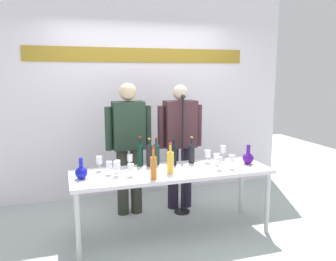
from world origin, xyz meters
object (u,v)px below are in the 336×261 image
at_px(wine_bottle_2, 170,161).
at_px(presenter_right, 180,139).
at_px(wine_glass_left_5, 131,167).
at_px(wine_glass_right_3, 223,149).
at_px(display_table, 172,175).
at_px(wine_bottle_4, 174,154).
at_px(wine_glass_right_2, 207,154).
at_px(wine_glass_right_4, 219,161).
at_px(wine_glass_right_1, 232,159).
at_px(wine_bottle_3, 149,154).
at_px(wine_glass_left_1, 99,160).
at_px(wine_glass_left_3, 130,158).
at_px(decanter_blue_right, 248,158).
at_px(wine_bottle_6, 192,152).
at_px(wine_bottle_5, 140,154).
at_px(wine_bottle_1, 156,153).
at_px(wine_glass_left_2, 109,165).
at_px(microphone_stand, 182,174).
at_px(decanter_blue_left, 81,172).
at_px(wine_glass_right_0, 217,157).
at_px(presenter_left, 129,141).
at_px(wine_glass_left_0, 118,164).
at_px(wine_bottle_0, 154,166).
at_px(wine_glass_left_4, 117,166).

bearing_deg(wine_bottle_2, presenter_right, 63.86).
bearing_deg(wine_glass_left_5, wine_glass_right_3, 16.71).
xyz_separation_m(display_table, wine_bottle_4, (0.08, 0.20, 0.19)).
relative_size(wine_glass_right_2, wine_glass_right_4, 1.05).
bearing_deg(wine_glass_right_4, wine_glass_right_1, -0.16).
xyz_separation_m(wine_bottle_3, wine_glass_right_4, (0.68, -0.37, -0.04)).
bearing_deg(wine_glass_left_1, presenter_right, 23.83).
relative_size(wine_glass_left_3, wine_glass_right_1, 0.91).
distance_m(display_table, decanter_blue_right, 0.93).
xyz_separation_m(wine_bottle_6, wine_glass_left_1, (-1.07, -0.00, -0.01)).
relative_size(wine_bottle_5, wine_glass_left_1, 2.11).
height_order(wine_bottle_1, wine_glass_left_2, wine_bottle_1).
height_order(decanter_blue_right, wine_glass_right_3, decanter_blue_right).
height_order(wine_bottle_5, microphone_stand, microphone_stand).
bearing_deg(wine_glass_left_2, decanter_blue_left, -168.54).
height_order(wine_bottle_2, wine_glass_right_3, wine_bottle_2).
relative_size(wine_glass_right_0, wine_glass_right_3, 0.82).
relative_size(presenter_left, wine_bottle_2, 5.10).
distance_m(wine_bottle_2, wine_glass_left_3, 0.52).
bearing_deg(decanter_blue_right, wine_bottle_2, -175.29).
bearing_deg(wine_glass_right_4, presenter_right, 100.27).
bearing_deg(wine_glass_left_1, wine_bottle_5, 6.80).
xyz_separation_m(wine_glass_left_2, microphone_stand, (0.98, 0.47, -0.33)).
height_order(wine_glass_left_3, wine_glass_right_0, wine_glass_left_3).
xyz_separation_m(wine_glass_left_0, wine_glass_left_1, (-0.18, 0.12, 0.02)).
xyz_separation_m(wine_bottle_6, wine_glass_left_3, (-0.72, 0.07, -0.03)).
xyz_separation_m(wine_bottle_1, wine_glass_left_1, (-0.65, -0.06, -0.02)).
xyz_separation_m(wine_glass_left_0, wine_glass_left_2, (-0.10, -0.05, 0.01)).
distance_m(presenter_left, wine_glass_left_0, 0.66).
bearing_deg(decanter_blue_left, decanter_blue_right, 0.00).
relative_size(display_table, wine_bottle_5, 6.40).
height_order(wine_glass_right_2, wine_glass_right_4, wine_glass_right_2).
relative_size(wine_bottle_0, wine_glass_left_0, 2.46).
xyz_separation_m(wine_glass_right_0, wine_glass_right_4, (-0.06, -0.18, 0.00)).
relative_size(wine_glass_right_1, wine_glass_right_2, 1.03).
bearing_deg(wine_bottle_4, wine_glass_left_3, 169.77).
distance_m(wine_bottle_5, wine_glass_right_3, 1.03).
xyz_separation_m(decanter_blue_left, wine_glass_left_4, (0.35, -0.01, 0.04)).
height_order(wine_bottle_2, wine_glass_left_1, wine_bottle_2).
bearing_deg(presenter_right, display_table, -115.75).
bearing_deg(wine_glass_right_4, presenter_left, 134.56).
bearing_deg(wine_glass_left_1, wine_glass_left_5, -46.54).
bearing_deg(wine_glass_right_3, wine_glass_left_4, -167.17).
bearing_deg(wine_bottle_1, decanter_blue_left, -160.85).
height_order(wine_glass_right_0, microphone_stand, microphone_stand).
relative_size(wine_bottle_1, wine_glass_left_3, 2.23).
distance_m(wine_bottle_4, wine_bottle_5, 0.38).
distance_m(decanter_blue_left, presenter_left, 0.96).
xyz_separation_m(display_table, wine_glass_left_3, (-0.41, 0.28, 0.15)).
distance_m(decanter_blue_right, wine_bottle_4, 0.86).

